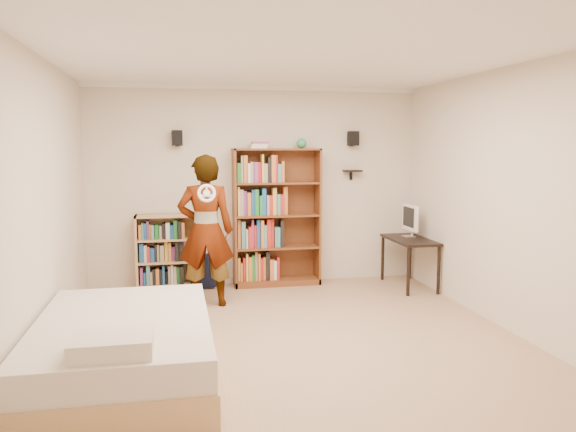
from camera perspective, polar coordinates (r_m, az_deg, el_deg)
name	(u,v)px	position (r m, az deg, el deg)	size (l,w,h in m)	color
ground	(294,343)	(5.56, 0.62, -12.79)	(4.50, 5.00, 0.01)	tan
room_shell	(294,160)	(5.23, 0.64, 5.66)	(4.52, 5.02, 2.71)	beige
crown_molding	(294,60)	(5.29, 0.66, 15.55)	(4.50, 5.00, 0.06)	white
speaker_left	(177,138)	(7.52, -11.20, 7.78)	(0.14, 0.12, 0.20)	black
speaker_right	(353,138)	(7.90, 6.64, 7.83)	(0.14, 0.12, 0.20)	black
wall_shelf	(353,171)	(7.92, 6.57, 4.57)	(0.25, 0.16, 0.03)	black
tall_bookshelf	(277,217)	(7.63, -1.16, -0.14)	(1.18, 0.34, 1.86)	brown
low_bookshelf	(167,252)	(7.59, -12.20, -3.63)	(0.80, 0.30, 1.00)	tan
computer_desk	(409,263)	(7.78, 12.21, -4.66)	(0.48, 0.97, 0.66)	black
imac	(409,221)	(7.84, 12.18, -0.48)	(0.09, 0.44, 0.44)	white
daybed	(124,341)	(4.87, -16.33, -12.09)	(1.39, 2.15, 0.63)	beige
person	(206,231)	(6.70, -8.36, -1.50)	(0.66, 0.43, 1.80)	black
wii_wheel	(207,193)	(6.31, -8.27, 2.31)	(0.21, 0.21, 0.04)	white
navy_bag	(202,271)	(7.65, -8.72, -5.56)	(0.34, 0.22, 0.46)	black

